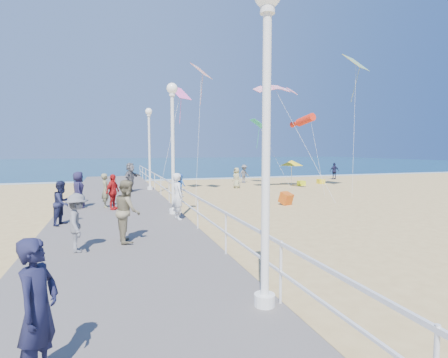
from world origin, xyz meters
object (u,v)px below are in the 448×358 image
object	(u,v)px
spectator_2	(77,223)
lamp_post_mid	(173,134)
spectator_7	(62,203)
beach_chair_left	(321,181)
spectator_4	(78,190)
lamp_post_far	(149,140)
beach_walker_a	(244,174)
beach_umbrella	(292,163)
beach_chair_right	(301,183)
spectator_0	(38,310)
spectator_6	(106,190)
spectator_5	(131,177)
toddler_held	(181,185)
beach_walker_c	(237,178)
lamp_post_near	(266,112)
box_kite	(286,200)
spectator_3	(113,192)
woman_holding_toddler	(178,196)
spectator_1	(127,211)
beach_walker_b	(334,171)

from	to	relation	value
spectator_2	lamp_post_mid	bearing A→B (deg)	-39.67
spectator_7	beach_chair_left	bearing A→B (deg)	-28.83
lamp_post_mid	spectator_4	distance (m)	5.29
lamp_post_far	beach_walker_a	world-z (taller)	lamp_post_far
beach_umbrella	beach_chair_right	world-z (taller)	beach_umbrella
spectator_2	beach_chair_right	world-z (taller)	spectator_2
lamp_post_far	spectator_0	bearing A→B (deg)	-99.76
spectator_6	spectator_7	world-z (taller)	same
spectator_5	toddler_held	bearing A→B (deg)	-140.47
beach_walker_c	beach_chair_right	distance (m)	5.94
lamp_post_near	spectator_5	xyz separation A→B (m)	(-1.28, 17.16, -2.34)
spectator_2	beach_chair_left	xyz separation A→B (m)	(18.67, 17.19, -0.96)
spectator_7	lamp_post_mid	bearing A→B (deg)	-50.74
box_kite	toddler_held	bearing A→B (deg)	-168.20
toddler_held	spectator_3	size ratio (longest dim) A/B	0.56
spectator_3	spectator_7	bearing A→B (deg)	-178.16
spectator_2	spectator_6	distance (m)	7.13
box_kite	woman_holding_toddler	bearing A→B (deg)	-167.82
toddler_held	beach_walker_a	distance (m)	18.73
spectator_0	spectator_1	world-z (taller)	spectator_1
spectator_2	spectator_3	world-z (taller)	spectator_3
toddler_held	beach_walker_a	xyz separation A→B (m)	(9.00, 16.40, -0.85)
spectator_3	spectator_6	distance (m)	0.78
spectator_6	beach_chair_right	distance (m)	18.13
spectator_7	beach_walker_b	world-z (taller)	spectator_7
toddler_held	beach_walker_b	xyz separation A→B (m)	(19.15, 17.14, -0.84)
toddler_held	spectator_3	bearing A→B (deg)	29.83
spectator_5	beach_chair_right	distance (m)	14.66
toddler_held	spectator_0	distance (m)	9.47
lamp_post_mid	spectator_2	bearing A→B (deg)	-125.45
lamp_post_far	spectator_5	distance (m)	2.80
lamp_post_far	spectator_5	xyz separation A→B (m)	(-1.28, -0.84, -2.34)
lamp_post_mid	spectator_6	bearing A→B (deg)	137.18
toddler_held	beach_walker_a	size ratio (longest dim) A/B	0.52
lamp_post_far	beach_umbrella	world-z (taller)	lamp_post_far
beach_chair_left	lamp_post_far	bearing A→B (deg)	-166.94
beach_umbrella	spectator_7	bearing A→B (deg)	-141.28
beach_chair_right	beach_umbrella	bearing A→B (deg)	151.80
spectator_0	spectator_6	bearing A→B (deg)	18.38
lamp_post_near	spectator_0	size ratio (longest dim) A/B	3.18
lamp_post_mid	spectator_5	xyz separation A→B (m)	(-1.28, 8.16, -2.34)
spectator_2	spectator_6	size ratio (longest dim) A/B	0.98
spectator_4	spectator_5	bearing A→B (deg)	-31.08
woman_holding_toddler	spectator_3	size ratio (longest dim) A/B	1.13
spectator_1	beach_walker_a	xyz separation A→B (m)	(11.11, 19.27, -0.46)
lamp_post_mid	spectator_7	bearing A→B (deg)	-167.18
lamp_post_far	spectator_2	size ratio (longest dim) A/B	3.48
spectator_1	spectator_2	size ratio (longest dim) A/B	1.18
spectator_2	beach_walker_c	size ratio (longest dim) A/B	0.94
lamp_post_far	beach_chair_right	size ratio (longest dim) A/B	9.67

